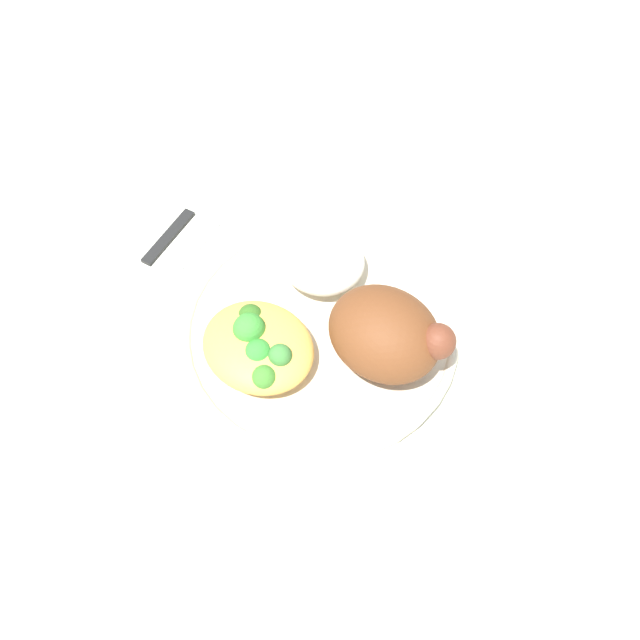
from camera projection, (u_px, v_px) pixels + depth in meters
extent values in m
plane|color=silver|center=(320.00, 335.00, 0.65)|extent=(2.00, 2.00, 0.00)
cylinder|color=beige|center=(320.00, 332.00, 0.64)|extent=(0.26, 0.26, 0.01)
torus|color=beige|center=(320.00, 328.00, 0.64)|extent=(0.26, 0.26, 0.01)
ellipsoid|color=brown|center=(384.00, 334.00, 0.59)|extent=(0.10, 0.09, 0.07)
sphere|color=brown|center=(438.00, 341.00, 0.56)|extent=(0.03, 0.03, 0.03)
ellipsoid|color=white|center=(322.00, 260.00, 0.65)|extent=(0.08, 0.08, 0.04)
ellipsoid|color=gold|center=(258.00, 346.00, 0.60)|extent=(0.11, 0.09, 0.03)
sphere|color=green|center=(249.00, 329.00, 0.60)|extent=(0.03, 0.03, 0.03)
sphere|color=#3D7E37|center=(278.00, 355.00, 0.58)|extent=(0.02, 0.02, 0.02)
sphere|color=#3E7F2B|center=(263.00, 377.00, 0.58)|extent=(0.02, 0.02, 0.02)
sphere|color=#348931|center=(258.00, 353.00, 0.59)|extent=(0.03, 0.03, 0.03)
sphere|color=#326620|center=(251.00, 317.00, 0.61)|extent=(0.02, 0.02, 0.02)
cube|color=silver|center=(193.00, 251.00, 0.70)|extent=(0.02, 0.11, 0.01)
cube|color=silver|center=(230.00, 207.00, 0.73)|extent=(0.03, 0.04, 0.00)
cube|color=black|center=(171.00, 233.00, 0.71)|extent=(0.02, 0.08, 0.01)
cube|color=#B2B2B7|center=(221.00, 177.00, 0.75)|extent=(0.03, 0.11, 0.00)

